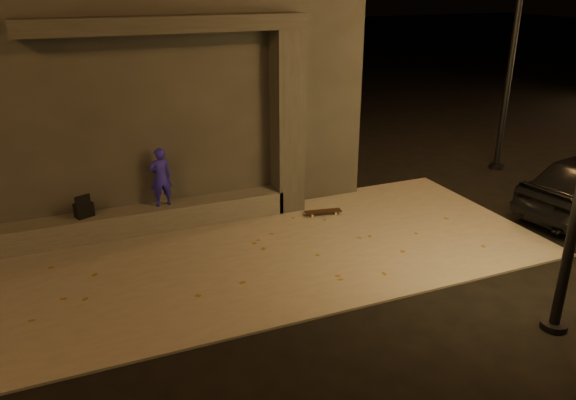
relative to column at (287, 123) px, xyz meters
name	(u,v)px	position (x,y,z in m)	size (l,w,h in m)	color
ground	(279,320)	(-1.70, -3.75, -1.84)	(120.00, 120.00, 0.00)	black
sidewalk	(235,258)	(-1.70, -1.75, -1.82)	(11.00, 4.40, 0.04)	slate
building	(124,72)	(-2.70, 2.74, 0.77)	(9.00, 5.10, 5.22)	#32302E
ledge	(130,221)	(-3.20, 0.00, -1.58)	(6.00, 0.55, 0.45)	#4D4B46
column	(287,123)	(0.00, 0.00, 0.00)	(0.55, 0.55, 3.60)	#32302E
canopy	(168,24)	(-2.20, 0.05, 1.94)	(5.00, 0.70, 0.28)	#32302E
skateboarder	(161,177)	(-2.56, 0.00, -0.79)	(0.41, 0.27, 1.13)	#231BB0
backpack	(84,209)	(-3.98, 0.00, -1.20)	(0.36, 0.30, 0.44)	black
skateboard	(323,212)	(0.52, -0.65, -1.73)	(0.77, 0.32, 0.08)	black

